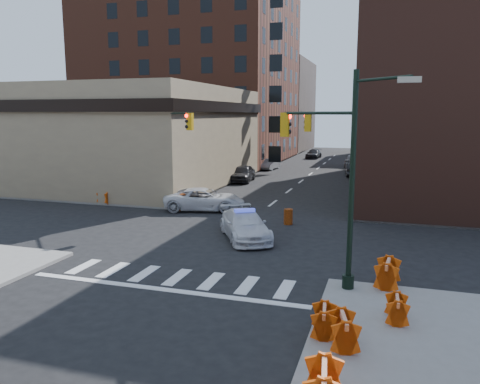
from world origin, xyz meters
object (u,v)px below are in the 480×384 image
Objects in this scene: police_car at (245,225)px; barricade_se_a at (387,273)px; pedestrian_a at (142,192)px; pedestrian_b at (132,191)px; parked_car_wnear at (243,173)px; barricade_nw_a at (166,195)px; barrel_road at (288,217)px; parked_car_enear at (353,169)px; barrel_bank at (181,202)px; parked_car_wfar at (270,164)px; pickup at (205,199)px.

police_car reaches higher than barricade_se_a.
pedestrian_a is 0.75m from pedestrian_b.
parked_car_wnear is 4.49× the size of barricade_nw_a.
pedestrian_b reaches higher than barrel_road.
barricade_nw_a is (-12.40, -19.89, -0.15)m from parked_car_enear.
pedestrian_b reaches higher than police_car.
parked_car_wnear is 3.52× the size of barricade_se_a.
pedestrian_a reaches higher than barrel_bank.
barricade_se_a is at bearing -66.86° from police_car.
parked_car_enear reaches higher than parked_car_wfar.
barrel_bank is at bearing -36.06° from barricade_nw_a.
police_car is 4.78× the size of barricade_nw_a.
parked_car_enear is at bearing 52.72° from police_car.
barrel_road is (11.62, -3.04, -0.45)m from pedestrian_a.
parked_car_wfar reaches higher than barrel_bank.
parked_car_enear is (9.89, -3.05, 0.06)m from parked_car_wfar.
pickup is 5.96m from pedestrian_b.
pedestrian_a reaches higher than parked_car_enear.
parked_car_enear reaches higher than barricade_nw_a.
barricade_nw_a reaches higher than barrel_road.
pedestrian_b is at bearing 48.47° from parked_car_enear.
police_car is at bearing 57.99° from barricade_se_a.
pickup is at bearing -88.56° from parked_car_wnear.
barrel_bank is (0.00, -14.53, -0.25)m from parked_car_wnear.
pedestrian_a is 1.45× the size of barricade_nw_a.
parked_car_enear is at bearing 67.10° from barricade_nw_a.
pedestrian_a is 21.39m from barricade_se_a.
police_car is at bearing -77.49° from parked_car_wnear.
pedestrian_a is 1.37× the size of barrel_bank.
police_car is 4.50× the size of barrel_bank.
parked_car_wnear reaches higher than parked_car_enear.
parked_car_enear is at bearing 11.22° from barricade_se_a.
police_car is at bearing -71.49° from parked_car_wfar.
barrel_bank is at bearing -37.08° from pedestrian_b.
barrel_bank is (-6.39, 5.84, -0.17)m from police_car.
parked_car_wnear is at bearing 115.80° from barrel_road.
barricade_se_a is (5.75, -9.44, 0.19)m from barrel_road.
parked_car_wnear reaches higher than parked_car_wfar.
barricade_nw_a is at bearing 9.70° from pedestrian_b.
police_car is at bearing -34.12° from barricade_nw_a.
barrel_bank reaches higher than barrel_road.
pickup is 1.65m from barrel_bank.
barrel_bank is at bearing -83.19° from parked_car_wfar.
pedestrian_a reaches higher than police_car.
parked_car_wnear reaches higher than barrel_road.
barricade_nw_a is (2.05, 1.47, -0.42)m from pedestrian_b.
police_car is 21.35m from parked_car_wnear.
pedestrian_a is 3.85m from barrel_bank.
parked_car_wfar is 25.28m from barrel_bank.
parked_car_wnear is 12.68m from parked_car_enear.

